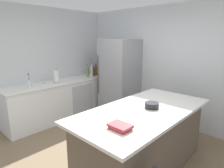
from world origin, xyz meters
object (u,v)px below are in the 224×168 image
at_px(vinegar_bottle, 100,70).
at_px(gin_bottle, 98,70).
at_px(refrigerator, 120,78).
at_px(soda_bottle, 92,71).
at_px(syrup_bottle, 93,72).
at_px(flower_vase, 29,83).
at_px(kitchen_island, 143,138).
at_px(cookbook_stack, 120,127).
at_px(mixing_bowl, 152,105).
at_px(sink_faucet, 44,77).
at_px(paper_towel_roll, 56,77).
at_px(olive_oil_bottle, 88,72).
at_px(whiskey_bottle, 96,70).

xyz_separation_m(vinegar_bottle, gin_bottle, (0.04, -0.11, 0.01)).
bearing_deg(refrigerator, soda_bottle, -166.94).
bearing_deg(syrup_bottle, refrigerator, 7.72).
bearing_deg(refrigerator, flower_vase, -113.98).
bearing_deg(vinegar_bottle, flower_vase, -88.32).
xyz_separation_m(kitchen_island, vinegar_bottle, (-2.53, 1.53, 0.55)).
height_order(vinegar_bottle, cookbook_stack, vinegar_bottle).
bearing_deg(mixing_bowl, sink_faucet, -174.09).
distance_m(kitchen_island, syrup_bottle, 2.81).
height_order(gin_bottle, cookbook_stack, gin_bottle).
bearing_deg(gin_bottle, kitchen_island, -29.69).
bearing_deg(refrigerator, paper_towel_roll, -124.58).
bearing_deg(gin_bottle, mixing_bowl, -27.18).
height_order(olive_oil_bottle, mixing_bowl, olive_oil_bottle).
distance_m(paper_towel_roll, soda_bottle, 1.05).
xyz_separation_m(flower_vase, vinegar_bottle, (-0.06, 2.06, 0.02)).
relative_size(sink_faucet, vinegar_bottle, 1.05).
height_order(gin_bottle, soda_bottle, soda_bottle).
xyz_separation_m(sink_faucet, olive_oil_bottle, (0.04, 1.21, -0.03)).
bearing_deg(syrup_bottle, cookbook_stack, -36.17).
height_order(paper_towel_roll, syrup_bottle, paper_towel_roll).
bearing_deg(olive_oil_bottle, vinegar_bottle, 91.95).
xyz_separation_m(paper_towel_roll, whiskey_bottle, (-0.01, 1.23, -0.00)).
xyz_separation_m(soda_bottle, olive_oil_bottle, (-0.06, -0.10, -0.01)).
relative_size(whiskey_bottle, syrup_bottle, 1.22).
xyz_separation_m(gin_bottle, whiskey_bottle, (-0.01, -0.08, 0.01)).
distance_m(refrigerator, mixing_bowl, 2.09).
xyz_separation_m(kitchen_island, cookbook_stack, (0.16, -0.70, 0.48)).
distance_m(gin_bottle, mixing_bowl, 2.86).
distance_m(gin_bottle, soda_bottle, 0.27).
distance_m(refrigerator, syrup_bottle, 0.85).
distance_m(sink_faucet, soda_bottle, 1.31).
xyz_separation_m(refrigerator, cookbook_stack, (1.80, -2.04, 0.01)).
xyz_separation_m(kitchen_island, whiskey_bottle, (-2.50, 1.34, 0.57)).
bearing_deg(kitchen_island, flower_vase, -167.75).
distance_m(flower_vase, vinegar_bottle, 2.06).
relative_size(refrigerator, olive_oil_bottle, 5.65).
bearing_deg(refrigerator, kitchen_island, -39.44).
relative_size(kitchen_island, whiskey_bottle, 6.86).
xyz_separation_m(olive_oil_bottle, cookbook_stack, (2.68, -1.75, -0.08)).
relative_size(soda_bottle, olive_oil_bottle, 1.07).
height_order(sink_faucet, gin_bottle, gin_bottle).
bearing_deg(flower_vase, syrup_bottle, 90.23).
relative_size(flower_vase, whiskey_bottle, 0.96).
xyz_separation_m(flower_vase, paper_towel_roll, (-0.02, 0.64, 0.03)).
distance_m(flower_vase, whiskey_bottle, 1.88).
xyz_separation_m(paper_towel_roll, gin_bottle, (-0.01, 1.31, -0.01)).
distance_m(sink_faucet, flower_vase, 0.39).
bearing_deg(sink_faucet, kitchen_island, 3.56).
xyz_separation_m(cookbook_stack, mixing_bowl, (-0.11, 0.81, 0.01)).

